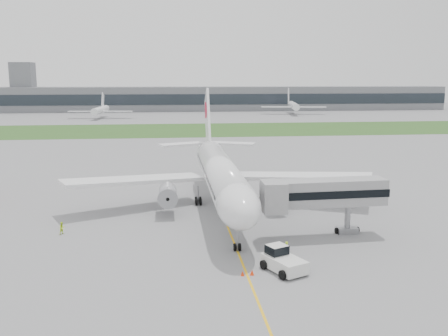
{
  "coord_description": "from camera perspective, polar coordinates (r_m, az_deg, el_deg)",
  "views": [
    {
      "loc": [
        -7.76,
        -69.94,
        20.05
      ],
      "look_at": [
        0.35,
        2.0,
        6.72
      ],
      "focal_mm": 40.0,
      "sensor_mm": 36.0,
      "label": 1
    }
  ],
  "objects": [
    {
      "name": "jet_bridge",
      "position": [
        63.64,
        10.79,
        -2.91
      ],
      "size": [
        16.27,
        5.39,
        7.53
      ],
      "rotation": [
        0.0,
        0.0,
        0.05
      ],
      "color": "gray",
      "rests_on": "ground"
    },
    {
      "name": "safety_cone_left",
      "position": [
        52.0,
        2.13,
        -11.94
      ],
      "size": [
        0.39,
        0.39,
        0.53
      ],
      "primitive_type": "cone",
      "color": "red",
      "rests_on": "ground"
    },
    {
      "name": "control_tower",
      "position": [
        313.58,
        -21.75,
        6.03
      ],
      "size": [
        12.0,
        12.0,
        56.0
      ],
      "primitive_type": null,
      "color": "slate",
      "rests_on": "ground"
    },
    {
      "name": "ground_crew_near",
      "position": [
        57.13,
        7.12,
        -9.21
      ],
      "size": [
        0.79,
        0.78,
        1.84
      ],
      "primitive_type": "imported",
      "rotation": [
        0.0,
        0.0,
        3.88
      ],
      "color": "#D1FF2A",
      "rests_on": "ground"
    },
    {
      "name": "distant_aircraft_left",
      "position": [
        249.96,
        -13.9,
        5.52
      ],
      "size": [
        32.77,
        29.48,
        11.7
      ],
      "primitive_type": null,
      "rotation": [
        0.0,
        0.0,
        -0.08
      ],
      "color": "white",
      "rests_on": "ground"
    },
    {
      "name": "apron_markings",
      "position": [
        68.41,
        0.37,
        -6.61
      ],
      "size": [
        70.0,
        70.0,
        0.04
      ],
      "primitive_type": null,
      "color": "yellow",
      "rests_on": "ground"
    },
    {
      "name": "safety_cone_right",
      "position": [
        52.2,
        3.23,
        -11.82
      ],
      "size": [
        0.43,
        0.43,
        0.59
      ],
      "primitive_type": "cone",
      "color": "red",
      "rests_on": "ground"
    },
    {
      "name": "distant_aircraft_right",
      "position": [
        272.76,
        7.93,
        6.11
      ],
      "size": [
        38.86,
        35.49,
        13.2
      ],
      "primitive_type": null,
      "rotation": [
        0.0,
        0.0,
        -0.16
      ],
      "color": "white",
      "rests_on": "ground"
    },
    {
      "name": "pushback_tug",
      "position": [
        53.37,
        6.67,
        -10.39
      ],
      "size": [
        4.76,
        5.55,
        2.49
      ],
      "rotation": [
        0.0,
        0.0,
        0.43
      ],
      "color": "silver",
      "rests_on": "ground"
    },
    {
      "name": "ground_crew_far",
      "position": [
        67.95,
        -18.01,
        -6.54
      ],
      "size": [
        1.0,
        1.0,
        1.63
      ],
      "primitive_type": "imported",
      "rotation": [
        0.0,
        0.0,
        0.79
      ],
      "color": "#D2F929",
      "rests_on": "ground"
    },
    {
      "name": "ground",
      "position": [
        73.17,
        -0.1,
        -5.47
      ],
      "size": [
        600.0,
        600.0,
        0.0
      ],
      "primitive_type": "plane",
      "color": "slate",
      "rests_on": "ground"
    },
    {
      "name": "grass_strip",
      "position": [
        191.15,
        -4.08,
        4.38
      ],
      "size": [
        600.0,
        50.0,
        0.02
      ],
      "primitive_type": "cube",
      "color": "#30501E",
      "rests_on": "ground"
    },
    {
      "name": "terminal_building",
      "position": [
        300.2,
        -4.99,
        7.9
      ],
      "size": [
        320.0,
        22.3,
        14.0
      ],
      "color": "slate",
      "rests_on": "ground"
    },
    {
      "name": "airliner",
      "position": [
        76.58,
        -0.5,
        -0.4
      ],
      "size": [
        48.13,
        53.95,
        17.88
      ],
      "color": "white",
      "rests_on": "ground"
    }
  ]
}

